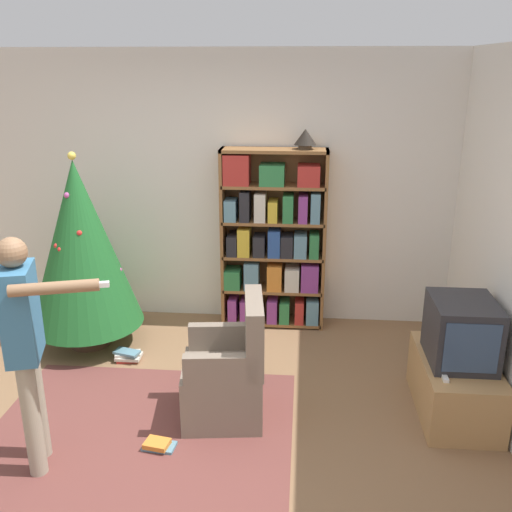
% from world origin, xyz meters
% --- Properties ---
extents(ground_plane, '(14.00, 14.00, 0.00)m').
position_xyz_m(ground_plane, '(0.00, 0.00, 0.00)').
color(ground_plane, '#846042').
extents(wall_back, '(8.00, 0.10, 2.60)m').
position_xyz_m(wall_back, '(0.00, 2.22, 1.30)').
color(wall_back, silver).
rests_on(wall_back, ground_plane).
extents(area_rug, '(2.12, 1.83, 0.01)m').
position_xyz_m(area_rug, '(-0.27, 0.09, 0.00)').
color(area_rug, brown).
rests_on(area_rug, ground_plane).
extents(bookshelf, '(0.99, 0.28, 1.73)m').
position_xyz_m(bookshelf, '(0.54, 2.01, 0.85)').
color(bookshelf, brown).
rests_on(bookshelf, ground_plane).
extents(tv_stand, '(0.52, 0.91, 0.43)m').
position_xyz_m(tv_stand, '(1.96, 0.60, 0.21)').
color(tv_stand, tan).
rests_on(tv_stand, ground_plane).
extents(television, '(0.44, 0.53, 0.46)m').
position_xyz_m(television, '(1.96, 0.60, 0.66)').
color(television, '#28282D').
rests_on(television, tv_stand).
extents(game_remote, '(0.04, 0.12, 0.02)m').
position_xyz_m(game_remote, '(1.81, 0.33, 0.44)').
color(game_remote, white).
rests_on(game_remote, tv_stand).
extents(christmas_tree, '(0.99, 0.99, 1.77)m').
position_xyz_m(christmas_tree, '(-1.10, 1.43, 0.95)').
color(christmas_tree, '#4C3323').
rests_on(christmas_tree, ground_plane).
extents(armchair, '(0.63, 0.62, 0.92)m').
position_xyz_m(armchair, '(0.32, 0.41, 0.32)').
color(armchair, '#7A6B5B').
rests_on(armchair, ground_plane).
extents(standing_person, '(0.71, 0.45, 1.52)m').
position_xyz_m(standing_person, '(-0.81, -0.22, 0.90)').
color(standing_person, '#9E937F').
rests_on(standing_person, ground_plane).
extents(table_lamp, '(0.20, 0.20, 0.18)m').
position_xyz_m(table_lamp, '(0.82, 2.02, 1.83)').
color(table_lamp, '#473828').
rests_on(table_lamp, bookshelf).
extents(book_pile_near_tree, '(0.24, 0.18, 0.09)m').
position_xyz_m(book_pile_near_tree, '(-0.66, 1.15, 0.05)').
color(book_pile_near_tree, '#B22D28').
rests_on(book_pile_near_tree, ground_plane).
extents(book_pile_by_chair, '(0.23, 0.16, 0.06)m').
position_xyz_m(book_pile_by_chair, '(-0.11, -0.01, 0.03)').
color(book_pile_by_chair, '#5B899E').
rests_on(book_pile_by_chair, ground_plane).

